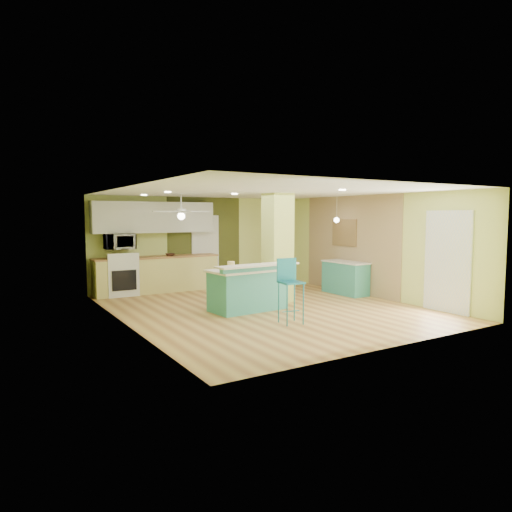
{
  "coord_description": "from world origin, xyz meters",
  "views": [
    {
      "loc": [
        -5.25,
        -8.2,
        1.99
      ],
      "look_at": [
        0.01,
        0.4,
        1.1
      ],
      "focal_mm": 32.0,
      "sensor_mm": 36.0,
      "label": 1
    }
  ],
  "objects_px": {
    "peninsula": "(248,288)",
    "fruit_bowl": "(170,255)",
    "side_counter": "(345,278)",
    "bar_stool": "(289,280)",
    "canister": "(231,265)"
  },
  "relations": [
    {
      "from": "bar_stool",
      "to": "fruit_bowl",
      "type": "relative_size",
      "value": 4.5
    },
    {
      "from": "peninsula",
      "to": "fruit_bowl",
      "type": "height_order",
      "value": "same"
    },
    {
      "from": "side_counter",
      "to": "fruit_bowl",
      "type": "bearing_deg",
      "value": 143.9
    },
    {
      "from": "bar_stool",
      "to": "side_counter",
      "type": "height_order",
      "value": "bar_stool"
    },
    {
      "from": "fruit_bowl",
      "to": "canister",
      "type": "xyz_separation_m",
      "value": [
        0.24,
        -2.93,
        -0.02
      ]
    },
    {
      "from": "peninsula",
      "to": "canister",
      "type": "relative_size",
      "value": 11.7
    },
    {
      "from": "side_counter",
      "to": "fruit_bowl",
      "type": "xyz_separation_m",
      "value": [
        -3.67,
        2.68,
        0.55
      ]
    },
    {
      "from": "peninsula",
      "to": "side_counter",
      "type": "xyz_separation_m",
      "value": [
        3.13,
        0.44,
        -0.05
      ]
    },
    {
      "from": "fruit_bowl",
      "to": "canister",
      "type": "height_order",
      "value": "canister"
    },
    {
      "from": "peninsula",
      "to": "side_counter",
      "type": "distance_m",
      "value": 3.16
    },
    {
      "from": "side_counter",
      "to": "fruit_bowl",
      "type": "distance_m",
      "value": 4.58
    },
    {
      "from": "peninsula",
      "to": "fruit_bowl",
      "type": "bearing_deg",
      "value": 95.16
    },
    {
      "from": "peninsula",
      "to": "fruit_bowl",
      "type": "xyz_separation_m",
      "value": [
        -0.54,
        3.12,
        0.51
      ]
    },
    {
      "from": "fruit_bowl",
      "to": "canister",
      "type": "distance_m",
      "value": 2.93
    },
    {
      "from": "bar_stool",
      "to": "side_counter",
      "type": "distance_m",
      "value": 3.58
    }
  ]
}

